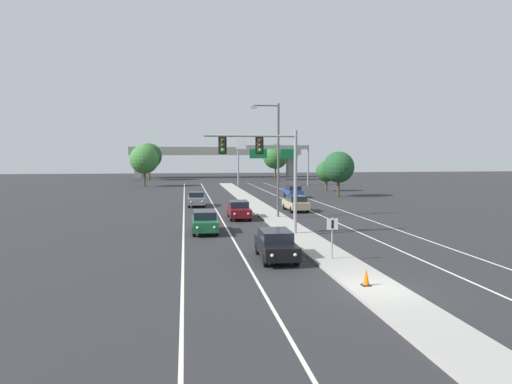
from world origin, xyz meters
The scene contains 23 objects.
ground_plane centered at (0.00, 0.00, 0.00)m, with size 260.00×260.00×0.00m, color #28282B.
median_island centered at (0.00, 18.00, 0.07)m, with size 2.40×110.00×0.15m, color #9E9B93.
lane_stripe_oncoming_center centered at (-4.70, 25.00, 0.00)m, with size 0.14×100.00×0.01m, color silver.
lane_stripe_receding_center centered at (4.70, 25.00, 0.00)m, with size 0.14×100.00×0.01m, color silver.
edge_stripe_left centered at (-8.00, 25.00, 0.00)m, with size 0.14×100.00×0.01m, color silver.
edge_stripe_right centered at (8.00, 25.00, 0.00)m, with size 0.14×100.00×0.01m, color silver.
overhead_signal_mast centered at (-2.24, 13.64, 5.30)m, with size 6.48×0.44×7.20m.
median_sign_post centered at (-0.17, 5.40, 1.59)m, with size 0.60×0.10×2.20m.
street_lamp_median centered at (0.10, 22.37, 5.79)m, with size 2.58×0.28×10.00m.
car_oncoming_black centered at (-3.02, 6.30, 0.82)m, with size 1.90×4.50×1.58m.
car_oncoming_green centered at (-6.45, 15.70, 0.82)m, with size 1.84×4.48×1.58m.
car_oncoming_darkred centered at (-3.14, 22.71, 0.82)m, with size 1.89×4.50×1.58m.
car_oncoming_grey centered at (-6.62, 33.58, 0.82)m, with size 1.89×4.50×1.58m.
car_receding_tan centered at (3.17, 27.44, 0.82)m, with size 1.91×4.50×1.58m.
car_receding_blue centered at (6.42, 42.36, 0.82)m, with size 1.85×4.48×1.58m.
traffic_cone_median_nose centered at (-0.34, 0.25, 0.51)m, with size 0.36×0.36×0.74m.
highway_sign_gantry centered at (8.20, 65.69, 6.16)m, with size 13.28×0.42×7.50m.
overpass_bridge centered at (0.00, 99.76, 5.78)m, with size 42.40×6.40×7.65m.
tree_far_right_a centered at (12.38, 85.32, 5.39)m, with size 5.70×5.70×8.25m.
tree_far_right_c centered at (14.08, 52.30, 3.09)m, with size 3.28×3.28×4.75m.
tree_far_left_a centered at (-15.03, 67.53, 4.89)m, with size 5.18×5.18×7.49m.
tree_far_right_b centered at (12.81, 42.74, 4.01)m, with size 4.25×4.25×6.14m.
tree_far_left_c centered at (-15.83, 89.71, 5.44)m, with size 5.75×5.75×8.32m.
Camera 1 is at (-7.83, -18.07, 5.63)m, focal length 32.69 mm.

